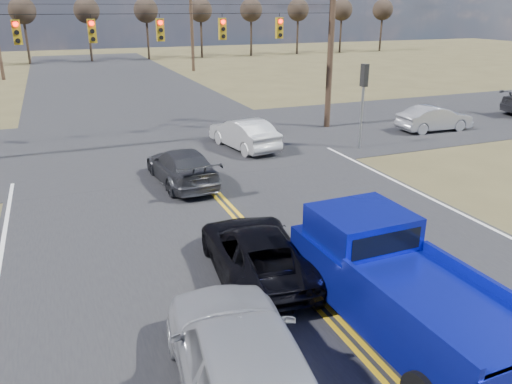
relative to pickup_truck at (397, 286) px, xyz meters
name	(u,v)px	position (x,y,z in m)	size (l,w,h in m)	color
ground	(385,376)	(-0.95, -1.09, -1.06)	(160.00, 160.00, 0.00)	brown
road_main	(217,195)	(-0.95, 8.91, -1.06)	(14.00, 120.00, 0.02)	#28282B
road_cross	(167,142)	(-0.95, 16.91, -1.06)	(120.00, 12.00, 0.02)	#28282B
signal_gantry	(172,35)	(-0.45, 16.69, 4.01)	(19.60, 4.83, 10.00)	#473323
utility_poles	(165,33)	(-0.95, 15.91, 4.17)	(19.60, 58.32, 10.00)	#473323
treeline	(129,17)	(-0.95, 25.87, 4.65)	(87.00, 117.80, 7.40)	#33261C
pickup_truck	(397,286)	(0.00, 0.00, 0.00)	(2.42, 5.84, 2.18)	black
silver_suv	(244,366)	(-3.62, -0.91, -0.15)	(2.15, 5.34, 1.82)	#B0B2B9
black_suv	(256,251)	(-1.75, 3.20, -0.41)	(2.14, 4.65, 1.29)	black
white_car_queue	(244,134)	(2.16, 14.41, -0.34)	(1.51, 4.33, 1.43)	#B9B9B9
dgrey_car_queue	(182,166)	(-1.75, 10.64, -0.39)	(1.86, 4.57, 1.33)	#38393E
cross_car_east_near	(435,118)	(12.93, 13.93, -0.38)	(4.08, 1.42, 1.34)	#9A9BA2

